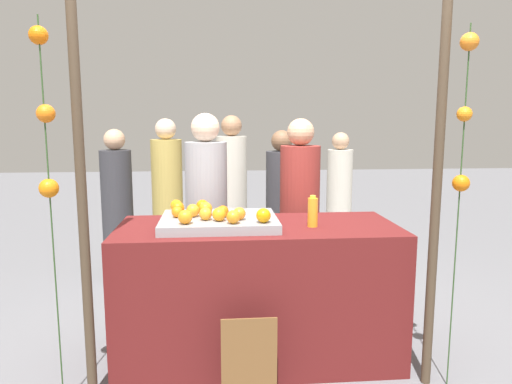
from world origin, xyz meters
TOP-DOWN VIEW (x-y plane):
  - ground_plane at (0.00, 0.00)m, footprint 24.00×24.00m
  - stall_counter at (0.00, 0.00)m, footprint 1.85×0.79m
  - orange_tray at (-0.26, 0.00)m, footprint 0.76×0.58m
  - orange_0 at (0.02, -0.20)m, footprint 0.09×0.09m
  - orange_1 at (-0.35, 0.06)m, footprint 0.09×0.09m
  - orange_2 at (-0.53, 0.11)m, footprint 0.09×0.09m
  - orange_3 at (-0.53, 0.01)m, footprint 0.07×0.07m
  - orange_4 at (-0.17, -0.21)m, footprint 0.08×0.08m
  - orange_5 at (-0.43, 0.02)m, footprint 0.09×0.09m
  - orange_6 at (-0.46, -0.19)m, footprint 0.09×0.09m
  - orange_7 at (-0.13, -0.10)m, footprint 0.08×0.08m
  - orange_8 at (-0.55, 0.23)m, footprint 0.08×0.08m
  - orange_9 at (-0.23, -0.01)m, footprint 0.08×0.08m
  - orange_10 at (-0.34, -0.09)m, footprint 0.08×0.08m
  - orange_11 at (-0.26, -0.13)m, footprint 0.09×0.09m
  - orange_12 at (-0.37, 0.17)m, footprint 0.09×0.09m
  - juice_bottle at (0.35, -0.07)m, footprint 0.07×0.07m
  - chalkboard_sign at (-0.10, -0.56)m, footprint 0.32×0.03m
  - vendor_left at (-0.35, 0.69)m, footprint 0.33×0.33m
  - vendor_right at (0.41, 0.71)m, footprint 0.33×0.33m
  - crowd_person_0 at (0.36, 1.47)m, footprint 0.30×0.30m
  - crowd_person_1 at (-0.79, 1.98)m, footprint 0.33×0.33m
  - crowd_person_2 at (1.16, 2.27)m, footprint 0.29×0.29m
  - crowd_person_3 at (-1.25, 1.66)m, footprint 0.31×0.31m
  - crowd_person_4 at (-0.10, 2.08)m, footprint 0.33×0.33m
  - canopy_post_left at (-1.00, -0.43)m, footprint 0.06×0.06m
  - canopy_post_right at (1.00, -0.43)m, footprint 0.06×0.06m
  - garland_strand_left at (-1.16, -0.48)m, footprint 0.11×0.10m
  - garland_strand_right at (1.12, -0.48)m, footprint 0.10×0.10m

SIDE VIEW (x-z plane):
  - ground_plane at x=0.00m, z-range 0.00..0.00m
  - chalkboard_sign at x=-0.10m, z-range -0.01..0.52m
  - stall_counter at x=0.00m, z-range 0.00..0.92m
  - crowd_person_2 at x=1.16m, z-range -0.05..1.42m
  - crowd_person_0 at x=0.36m, z-range -0.05..1.46m
  - crowd_person_3 at x=-1.25m, z-range -0.05..1.47m
  - vendor_right at x=0.41m, z-range -0.06..1.57m
  - crowd_person_1 at x=-0.79m, z-range -0.06..1.57m
  - crowd_person_4 at x=-0.10m, z-range -0.06..1.60m
  - vendor_left at x=-0.35m, z-range -0.06..1.61m
  - orange_tray at x=-0.26m, z-range 0.92..0.98m
  - orange_3 at x=-0.53m, z-range 0.98..1.05m
  - juice_bottle at x=0.35m, z-range 0.91..1.12m
  - orange_9 at x=-0.23m, z-range 0.98..1.06m
  - orange_8 at x=-0.55m, z-range 0.98..1.06m
  - orange_7 at x=-0.13m, z-range 0.98..1.06m
  - orange_10 at x=-0.34m, z-range 0.98..1.06m
  - orange_4 at x=-0.17m, z-range 0.98..1.06m
  - orange_5 at x=-0.43m, z-range 0.98..1.06m
  - orange_11 at x=-0.26m, z-range 0.98..1.07m
  - orange_12 at x=-0.37m, z-range 0.98..1.07m
  - orange_2 at x=-0.53m, z-range 0.98..1.07m
  - orange_6 at x=-0.46m, z-range 0.98..1.07m
  - orange_1 at x=-0.35m, z-range 0.98..1.07m
  - orange_0 at x=0.02m, z-range 0.98..1.07m
  - canopy_post_left at x=-1.00m, z-range 0.00..2.30m
  - canopy_post_right at x=1.00m, z-range 0.00..2.30m
  - garland_strand_left at x=-1.16m, z-range 0.52..2.66m
  - garland_strand_right at x=1.12m, z-range 0.56..2.69m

